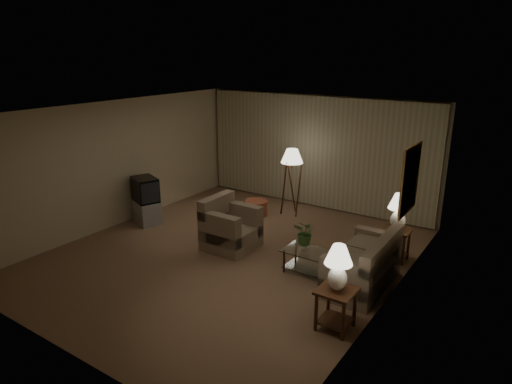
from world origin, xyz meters
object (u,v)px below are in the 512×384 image
Objects in this scene: side_table_far at (396,240)px; table_lamp_near at (338,264)px; side_table_near at (336,302)px; table_lamp_far at (399,209)px; coffee_table at (313,260)px; armchair at (231,229)px; crt_tv at (145,189)px; sofa at (362,266)px; floor_lamp at (291,181)px; ottoman at (256,208)px; vase at (305,246)px; tv_cabinet at (147,212)px.

table_lamp_near reaches higher than side_table_far.
table_lamp_far is (0.00, 2.60, 0.59)m from side_table_near.
coffee_table is (-0.99, -1.35, -0.72)m from table_lamp_far.
table_lamp_far is 0.66× the size of coffee_table.
crt_tv reaches higher than armchair.
floor_lamp reaches higher than sofa.
ottoman is at bearing -140.64° from floor_lamp.
vase is (2.29, -1.89, 0.31)m from ottoman.
crt_tv is 1.41× the size of ottoman.
coffee_table is at bearing 20.36° from crt_tv.
table_lamp_near is (0.00, 0.00, 0.58)m from side_table_near.
table_lamp_near is (2.81, -1.36, 0.59)m from armchair.
crt_tv is (-5.20, 1.41, -0.22)m from table_lamp_near.
coffee_table is at bearing -126.35° from side_table_far.
ottoman is at bearing 66.92° from tv_cabinet.
sofa is 1.94× the size of tv_cabinet.
armchair reaches higher than side_table_near.
vase is (-1.14, -1.35, -0.51)m from table_lamp_far.
crt_tv is (-5.20, -1.19, -0.23)m from table_lamp_far.
table_lamp_far is (0.00, -0.00, 0.60)m from side_table_far.
table_lamp_far is 1.27× the size of ottoman.
ottoman is at bearing 137.51° from side_table_near.
armchair is 3.12m from side_table_near.
side_table_near is at bearing -51.52° from coffee_table.
tv_cabinet is 2.48m from ottoman.
floor_lamp is 2.94m from vase.
table_lamp_near is 0.79× the size of tv_cabinet.
armchair is (-2.66, 0.01, 0.04)m from sofa.
floor_lamp is at bearing 126.77° from coffee_table.
vase is (-1.14, 1.25, 0.08)m from side_table_near.
table_lamp_near is 1.77m from vase.
vase is at bearing -130.26° from table_lamp_far.
side_table_far is at bearing 90.00° from table_lamp_near.
vase reaches higher than coffee_table.
sofa is 2.15× the size of crt_tv.
table_lamp_far is 1.82m from coffee_table.
crt_tv is (-5.20, 1.41, 0.36)m from side_table_near.
floor_lamp reaches higher than vase.
crt_tv is at bearing -135.56° from ottoman.
table_lamp_far is 4.77× the size of vase.
table_lamp_near is (0.15, -1.35, 0.63)m from sofa.
floor_lamp is 1.04m from ottoman.
vase is (4.06, -0.16, -0.28)m from crt_tv.
sofa is 2.68× the size of side_table_far.
table_lamp_near reaches higher than crt_tv.
sofa is at bearing -96.84° from side_table_far.
crt_tv is at bearing -90.98° from sofa.
armchair is 1.26× the size of crt_tv.
sofa is 11.40× the size of vase.
crt_tv is (-5.05, 0.06, 0.41)m from sofa.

